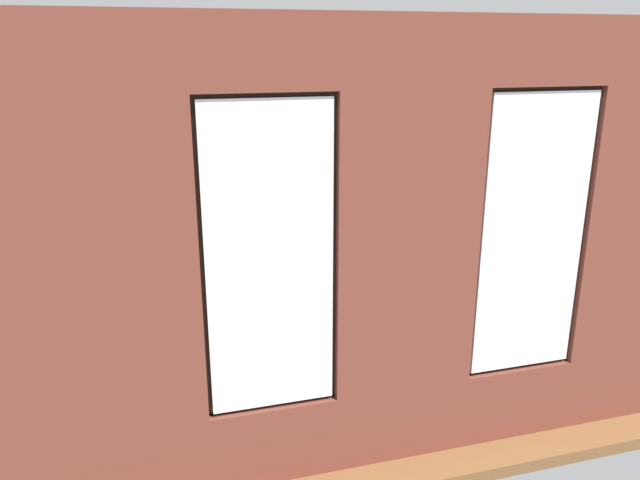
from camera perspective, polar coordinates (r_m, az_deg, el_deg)
The scene contains 18 objects.
ground_plane at distance 7.12m, azimuth -0.94°, elevation -7.51°, with size 7.30×5.81×0.10m, color brown.
brick_wall_with_windows at distance 4.31m, azimuth 7.89°, elevation -1.75°, with size 6.70×0.30×3.15m.
couch_by_window at distance 5.39m, azimuth 5.38°, elevation -11.81°, with size 1.94×0.87×0.80m.
couch_left at distance 7.66m, azimuth 19.65°, elevation -3.68°, with size 1.01×2.13×0.80m.
coffee_table at distance 6.76m, azimuth -0.39°, elevation -4.73°, with size 1.33×0.88×0.46m.
cup_ceramic at distance 6.72m, azimuth -0.40°, elevation -3.90°, with size 0.09×0.09×0.10m, color #33567F.
candle_jar at distance 6.96m, azimuth 2.16°, elevation -3.14°, with size 0.08×0.08×0.11m, color #B7333D.
table_plant_small at distance 6.76m, azimuth -2.01°, elevation -3.18°, with size 0.13×0.13×0.22m.
remote_gray at distance 6.65m, azimuth 0.75°, elevation -4.53°, with size 0.05×0.17×0.02m, color #59595B.
remote_black at distance 6.53m, azimuth -3.47°, elevation -4.99°, with size 0.05×0.17×0.02m, color black.
media_console at distance 6.93m, azimuth -25.92°, elevation -7.14°, with size 1.04×0.42×0.56m, color black.
tv_flatscreen at distance 6.70m, azimuth -26.65°, elevation -2.00°, with size 1.15×0.20×0.74m.
papasan_chair at distance 8.31m, azimuth -6.63°, elevation -0.23°, with size 1.13×1.13×0.70m.
potted_plant_by_left_couch at distance 8.62m, azimuth 11.84°, elevation -0.18°, with size 0.42×0.42×0.61m.
potted_plant_corner_near_left at distance 9.55m, azimuth 12.38°, elevation 3.95°, with size 0.86×0.86×1.23m.
potted_plant_between_couches at distance 5.93m, azimuth 18.26°, elevation -6.59°, with size 0.85×0.92×1.25m.
potted_plant_mid_room_small at distance 7.72m, azimuth 1.23°, elevation -2.77°, with size 0.23×0.23×0.42m.
potted_plant_beside_window_right at distance 4.95m, azimuth -17.90°, elevation -14.00°, with size 0.72×0.77×1.09m.
Camera 1 is at (1.70, 6.23, 2.96)m, focal length 35.00 mm.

